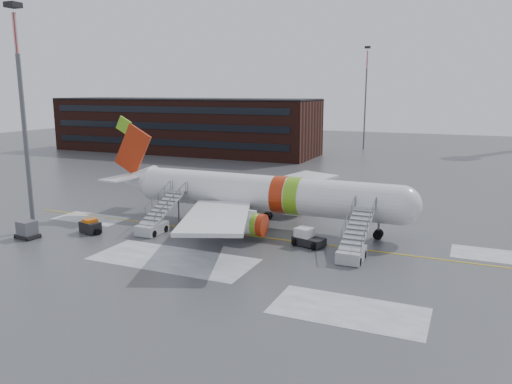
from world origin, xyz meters
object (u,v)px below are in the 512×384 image
at_px(pushback_tug, 307,238).
at_px(light_mast_near, 23,117).
at_px(airstair_aft, 156,222).
at_px(baggage_tractor, 90,227).
at_px(airstair_fwd, 354,246).
at_px(uld_container, 27,230).
at_px(airliner, 255,193).

height_order(pushback_tug, light_mast_near, light_mast_near).
distance_m(airstair_aft, light_mast_near, 16.28).
bearing_deg(airstair_aft, baggage_tractor, -152.70).
height_order(airstair_fwd, uld_container, airstair_fwd).
height_order(airstair_aft, light_mast_near, light_mast_near).
distance_m(airliner, baggage_tractor, 17.10).
distance_m(airliner, uld_container, 22.78).
distance_m(airliner, pushback_tug, 9.21).
bearing_deg(pushback_tug, baggage_tractor, -167.55).
bearing_deg(airliner, light_mast_near, -149.59).
relative_size(airliner, airstair_aft, 4.55).
relative_size(airliner, airstair_fwd, 4.55).
xyz_separation_m(airstair_fwd, pushback_tug, (-4.66, 1.68, -0.34)).
bearing_deg(uld_container, baggage_tractor, 41.66).
relative_size(pushback_tug, light_mast_near, 0.14).
bearing_deg(pushback_tug, airstair_fwd, -19.88).
relative_size(airstair_fwd, light_mast_near, 0.35).
relative_size(airliner, baggage_tractor, 12.01).
bearing_deg(light_mast_near, pushback_tug, 13.82).
height_order(airstair_fwd, pushback_tug, airstair_fwd).
bearing_deg(airstair_fwd, airliner, 151.43).
bearing_deg(airstair_fwd, pushback_tug, 160.12).
relative_size(airstair_aft, pushback_tug, 2.42).
bearing_deg(pushback_tug, airliner, 146.56).
bearing_deg(baggage_tractor, light_mast_near, -161.14).
height_order(airstair_aft, pushback_tug, airstair_aft).
relative_size(airstair_aft, uld_container, 3.44).
height_order(pushback_tug, baggage_tractor, pushback_tug).
bearing_deg(pushback_tug, light_mast_near, -166.18).
distance_m(airstair_fwd, light_mast_near, 33.59).
xyz_separation_m(airstair_aft, light_mast_near, (-11.45, -4.93, 10.47)).
distance_m(pushback_tug, uld_container, 26.97).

